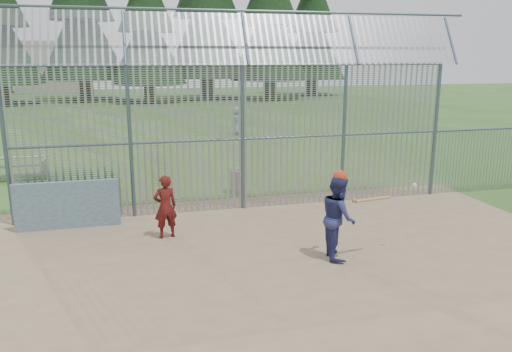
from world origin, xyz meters
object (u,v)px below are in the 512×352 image
object	(u,v)px
onlooker	(165,207)
bleacher	(2,168)
trash_can	(238,181)
dugout_wall	(68,205)
batter	(338,217)

from	to	relation	value
onlooker	bleacher	size ratio (longest dim) A/B	0.50
onlooker	trash_can	world-z (taller)	onlooker
onlooker	bleacher	bearing A→B (deg)	-65.73
dugout_wall	onlooker	world-z (taller)	onlooker
batter	bleacher	world-z (taller)	batter
batter	bleacher	xyz separation A→B (m)	(-8.57, 9.37, -0.50)
onlooker	trash_can	bearing A→B (deg)	-136.17
dugout_wall	bleacher	size ratio (longest dim) A/B	0.83
batter	trash_can	world-z (taller)	batter
dugout_wall	bleacher	xyz separation A→B (m)	(-2.81, 6.01, -0.21)
bleacher	dugout_wall	bearing A→B (deg)	-64.99
batter	trash_can	bearing A→B (deg)	19.60
batter	onlooker	world-z (taller)	batter
dugout_wall	batter	world-z (taller)	batter
trash_can	bleacher	xyz separation A→B (m)	(-7.62, 3.73, 0.03)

